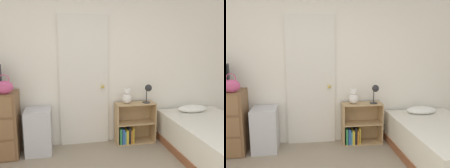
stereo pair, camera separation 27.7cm
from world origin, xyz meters
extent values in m
cube|color=white|center=(0.00, 2.31, 1.27)|extent=(10.00, 0.06, 2.55)
cube|color=silver|center=(-0.15, 2.25, 1.04)|extent=(0.78, 0.04, 2.09)
sphere|color=gold|center=(0.14, 2.21, 0.95)|extent=(0.06, 0.06, 0.06)
ellipsoid|color=#C64C7F|center=(-1.28, 1.90, 1.05)|extent=(0.24, 0.14, 0.19)
torus|color=#C64C7F|center=(-1.28, 1.90, 1.16)|extent=(0.14, 0.01, 0.14)
cube|color=silver|center=(-0.87, 2.04, 0.34)|extent=(0.38, 0.43, 0.68)
cube|color=tan|center=(0.35, 2.12, 0.34)|extent=(0.02, 0.28, 0.68)
cube|color=tan|center=(0.99, 2.12, 0.34)|extent=(0.02, 0.28, 0.68)
cube|color=tan|center=(0.67, 2.12, 0.01)|extent=(0.62, 0.28, 0.02)
cube|color=tan|center=(0.67, 2.12, 0.34)|extent=(0.62, 0.28, 0.02)
cube|color=tan|center=(0.67, 2.12, 0.67)|extent=(0.62, 0.28, 0.02)
cube|color=tan|center=(0.67, 2.25, 0.34)|extent=(0.65, 0.01, 0.68)
cube|color=#338C4C|center=(0.40, 2.09, 0.15)|extent=(0.03, 0.20, 0.26)
cube|color=#3359B2|center=(0.45, 2.08, 0.14)|extent=(0.04, 0.19, 0.25)
cube|color=teal|center=(0.48, 2.09, 0.12)|extent=(0.02, 0.20, 0.21)
cube|color=gold|center=(0.51, 2.08, 0.13)|extent=(0.04, 0.19, 0.23)
cube|color=black|center=(0.55, 2.09, 0.15)|extent=(0.03, 0.19, 0.26)
cube|color=orange|center=(0.59, 2.07, 0.13)|extent=(0.02, 0.16, 0.22)
cube|color=gold|center=(0.62, 2.09, 0.15)|extent=(0.02, 0.19, 0.26)
sphere|color=silver|center=(0.53, 2.12, 0.76)|extent=(0.16, 0.16, 0.16)
sphere|color=silver|center=(0.53, 2.12, 0.86)|extent=(0.10, 0.10, 0.10)
sphere|color=silver|center=(0.53, 2.08, 0.86)|extent=(0.03, 0.03, 0.03)
sphere|color=silver|center=(0.49, 2.12, 0.90)|extent=(0.04, 0.04, 0.04)
sphere|color=silver|center=(0.57, 2.12, 0.90)|extent=(0.04, 0.04, 0.04)
cylinder|color=#262628|center=(0.85, 2.09, 0.68)|extent=(0.13, 0.13, 0.01)
cylinder|color=#262628|center=(0.85, 2.09, 0.79)|extent=(0.01, 0.01, 0.20)
sphere|color=#262628|center=(0.88, 2.07, 0.93)|extent=(0.11, 0.11, 0.11)
cube|color=brown|center=(1.64, 1.31, 0.06)|extent=(1.11, 1.88, 0.12)
cube|color=silver|center=(1.64, 1.31, 0.31)|extent=(1.08, 1.83, 0.39)
ellipsoid|color=white|center=(1.64, 1.99, 0.56)|extent=(0.50, 0.28, 0.12)
camera|label=1|loc=(-0.55, -1.69, 1.69)|focal=40.00mm
camera|label=2|loc=(-0.28, -1.74, 1.69)|focal=40.00mm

